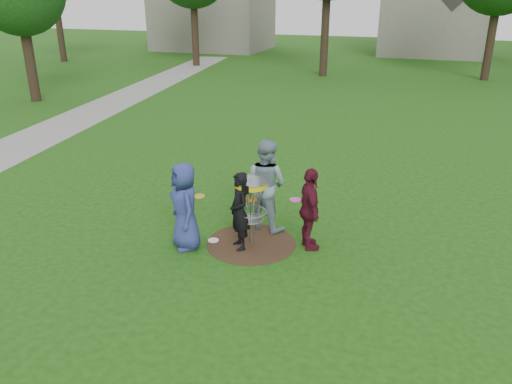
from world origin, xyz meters
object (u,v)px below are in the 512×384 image
(player_grey, at_px, (266,184))
(player_maroon, at_px, (310,209))
(disc_golf_basket, at_px, (251,197))
(player_black, at_px, (239,211))
(player_blue, at_px, (185,206))

(player_grey, height_order, player_maroon, player_grey)
(player_maroon, relative_size, disc_golf_basket, 1.20)
(player_grey, height_order, disc_golf_basket, player_grey)
(player_maroon, distance_m, disc_golf_basket, 1.16)
(player_grey, bearing_deg, player_black, 96.24)
(player_blue, distance_m, player_grey, 1.81)
(player_blue, bearing_deg, disc_golf_basket, 73.07)
(player_blue, height_order, disc_golf_basket, player_blue)
(player_grey, distance_m, disc_golf_basket, 0.82)
(player_maroon, bearing_deg, player_black, 80.39)
(player_grey, distance_m, player_maroon, 1.26)
(player_grey, xyz_separation_m, disc_golf_basket, (-0.04, -0.82, 0.04))
(player_blue, relative_size, player_black, 1.12)
(player_blue, distance_m, player_maroon, 2.40)
(player_black, bearing_deg, disc_golf_basket, 105.75)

